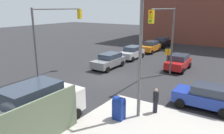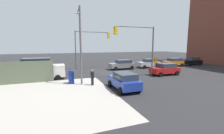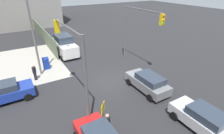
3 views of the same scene
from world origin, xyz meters
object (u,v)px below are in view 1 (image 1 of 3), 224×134
(traffic_signal_nw_corner, at_px, (165,30))
(hatchback_black, at_px, (162,42))
(sedan_orange, at_px, (150,47))
(sedan_gray, at_px, (109,61))
(pedestrian_waiting, at_px, (168,61))
(coupe_red, at_px, (178,62))
(street_lamp_corner, at_px, (135,40))
(van_white_delivery, at_px, (38,107))
(traffic_signal_se_corner, at_px, (55,28))
(pedestrian_crossing, at_px, (156,100))
(sedan_silver, at_px, (132,52))
(mailbox_blue, at_px, (119,107))
(coupe_blue, at_px, (206,96))

(traffic_signal_nw_corner, xyz_separation_m, hatchback_black, (-16.70, -6.43, -3.80))
(sedan_orange, relative_size, sedan_gray, 0.92)
(pedestrian_waiting, bearing_deg, coupe_red, -123.02)
(street_lamp_corner, height_order, pedestrian_waiting, street_lamp_corner)
(hatchback_black, xyz_separation_m, van_white_delivery, (28.51, 3.73, 0.44))
(traffic_signal_se_corner, relative_size, pedestrian_crossing, 3.99)
(hatchback_black, bearing_deg, sedan_silver, -0.14)
(pedestrian_waiting, bearing_deg, traffic_signal_nw_corner, 118.40)
(van_white_delivery, bearing_deg, pedestrian_waiting, 172.55)
(mailbox_blue, bearing_deg, sedan_gray, -142.98)
(sedan_silver, relative_size, sedan_orange, 1.01)
(sedan_orange, bearing_deg, traffic_signal_se_corner, -9.90)
(traffic_signal_nw_corner, relative_size, sedan_silver, 1.59)
(traffic_signal_nw_corner, relative_size, sedan_orange, 1.61)
(sedan_silver, height_order, pedestrian_waiting, pedestrian_waiting)
(traffic_signal_se_corner, distance_m, coupe_blue, 14.06)
(traffic_signal_nw_corner, bearing_deg, sedan_gray, -96.05)
(traffic_signal_se_corner, bearing_deg, pedestrian_waiting, 133.59)
(traffic_signal_nw_corner, height_order, van_white_delivery, traffic_signal_nw_corner)
(street_lamp_corner, height_order, coupe_red, street_lamp_corner)
(sedan_silver, distance_m, hatchback_black, 10.63)
(sedan_orange, bearing_deg, traffic_signal_nw_corner, 28.38)
(pedestrian_crossing, bearing_deg, mailbox_blue, -82.24)
(coupe_blue, bearing_deg, coupe_red, -152.50)
(sedan_silver, bearing_deg, hatchback_black, 179.86)
(mailbox_blue, bearing_deg, coupe_blue, 137.68)
(mailbox_blue, relative_size, van_white_delivery, 0.26)
(hatchback_black, distance_m, pedestrian_crossing, 24.70)
(mailbox_blue, distance_m, coupe_blue, 5.98)
(sedan_gray, bearing_deg, sedan_silver, -179.79)
(street_lamp_corner, distance_m, coupe_red, 12.37)
(coupe_blue, height_order, van_white_delivery, van_white_delivery)
(traffic_signal_se_corner, bearing_deg, mailbox_blue, 66.66)
(traffic_signal_nw_corner, bearing_deg, pedestrian_waiting, -168.63)
(hatchback_black, xyz_separation_m, pedestrian_crossing, (23.22, 8.43, 0.00))
(traffic_signal_se_corner, xyz_separation_m, coupe_blue, (-0.32, 13.53, -3.83))
(traffic_signal_nw_corner, relative_size, van_white_delivery, 1.20)
(sedan_gray, relative_size, pedestrian_crossing, 2.69)
(sedan_silver, relative_size, sedan_gray, 0.93)
(mailbox_blue, distance_m, sedan_gray, 11.52)
(sedan_silver, bearing_deg, van_white_delivery, 11.87)
(coupe_red, bearing_deg, street_lamp_corner, 3.60)
(street_lamp_corner, height_order, van_white_delivery, street_lamp_corner)
(coupe_red, distance_m, pedestrian_crossing, 10.90)
(coupe_red, bearing_deg, pedestrian_waiting, -50.06)
(street_lamp_corner, xyz_separation_m, mailbox_blue, (1.02, -0.43, -3.94))
(coupe_blue, relative_size, sedan_gray, 0.89)
(sedan_silver, bearing_deg, street_lamp_corner, 28.57)
(sedan_silver, xyz_separation_m, van_white_delivery, (17.88, 3.76, 0.44))
(sedan_orange, distance_m, pedestrian_waiting, 9.74)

